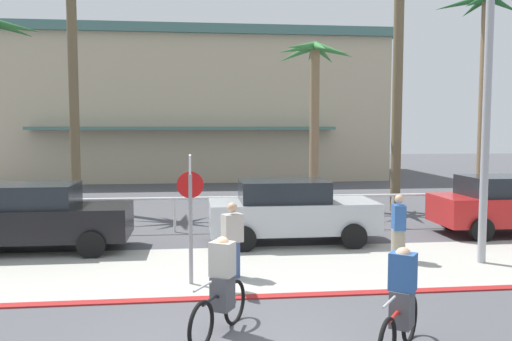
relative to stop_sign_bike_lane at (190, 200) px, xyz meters
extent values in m
plane|color=#4C4C51|center=(0.60, 6.86, -1.68)|extent=(80.00, 80.00, 0.00)
cube|color=#ADAAA0|center=(0.60, 1.06, -1.67)|extent=(44.00, 4.00, 0.02)
cube|color=maroon|center=(0.60, -0.94, -1.66)|extent=(44.00, 0.24, 0.03)
cube|color=#BCAD8E|center=(-0.42, 24.43, 2.35)|extent=(23.02, 11.14, 8.06)
cube|color=#47706B|center=(-0.42, 24.43, 6.63)|extent=(23.62, 11.74, 0.50)
cube|color=#47706B|center=(-0.42, 18.36, 1.32)|extent=(16.11, 1.20, 0.16)
cylinder|color=white|center=(0.60, 5.36, -0.68)|extent=(24.39, 0.08, 0.08)
cylinder|color=white|center=(-4.94, 5.36, -1.18)|extent=(0.08, 0.08, 1.00)
cylinder|color=white|center=(-2.73, 5.36, -1.18)|extent=(0.08, 0.08, 1.00)
cylinder|color=white|center=(-0.51, 5.36, -1.18)|extent=(0.08, 0.08, 1.00)
cylinder|color=white|center=(1.71, 5.36, -1.18)|extent=(0.08, 0.08, 1.00)
cylinder|color=white|center=(3.93, 5.36, -1.18)|extent=(0.08, 0.08, 1.00)
cylinder|color=white|center=(6.14, 5.36, -1.18)|extent=(0.08, 0.08, 1.00)
cylinder|color=white|center=(8.36, 5.36, -1.18)|extent=(0.08, 0.08, 1.00)
cylinder|color=gray|center=(0.00, 0.00, -0.58)|extent=(0.08, 0.08, 2.20)
cube|color=white|center=(0.00, 0.00, 0.70)|extent=(0.04, 0.56, 0.36)
cylinder|color=red|center=(0.00, 0.00, 0.30)|extent=(0.52, 0.03, 0.52)
cylinder|color=#9EA0A5|center=(6.56, 0.91, 2.07)|extent=(0.18, 0.18, 7.50)
cone|color=#2D6B33|center=(-6.23, 9.82, 4.96)|extent=(1.88, 0.32, 0.68)
cone|color=#2D6B33|center=(-6.57, 10.53, 4.99)|extent=(1.43, 1.67, 0.63)
cylinder|color=brown|center=(-4.34, 10.24, 2.65)|extent=(0.36, 0.36, 8.65)
cylinder|color=#846B4C|center=(4.66, 9.78, 1.40)|extent=(0.36, 0.36, 6.15)
cone|color=#387F3D|center=(5.39, 9.78, 4.27)|extent=(1.55, 0.32, 0.71)
cone|color=#387F3D|center=(5.13, 10.24, 4.21)|extent=(1.24, 1.24, 0.82)
cone|color=#387F3D|center=(4.66, 10.39, 4.26)|extent=(0.32, 1.32, 0.72)
cone|color=#387F3D|center=(4.07, 10.37, 4.23)|extent=(1.47, 1.47, 0.79)
cone|color=#387F3D|center=(3.98, 9.78, 4.33)|extent=(1.43, 0.32, 0.59)
cone|color=#387F3D|center=(4.01, 9.13, 4.34)|extent=(1.55, 1.55, 0.58)
cone|color=#387F3D|center=(4.66, 8.93, 4.29)|extent=(0.32, 1.77, 0.67)
cone|color=#387F3D|center=(5.18, 9.27, 4.25)|extent=(1.32, 1.32, 0.75)
cylinder|color=brown|center=(7.39, 8.38, 3.26)|extent=(0.36, 0.36, 9.87)
cylinder|color=#846B4C|center=(10.64, 8.28, 2.21)|extent=(0.36, 0.36, 7.77)
cone|color=#235B2D|center=(11.28, 8.28, 5.82)|extent=(1.39, 0.32, 0.83)
cone|color=#235B2D|center=(11.09, 8.85, 5.89)|extent=(1.20, 1.39, 0.71)
cone|color=#235B2D|center=(10.50, 8.91, 5.85)|extent=(0.62, 1.44, 0.77)
cone|color=#235B2D|center=(9.85, 8.67, 5.92)|extent=(1.79, 1.08, 0.65)
cone|color=#235B2D|center=(10.10, 8.02, 5.85)|extent=(1.34, 0.87, 0.78)
cube|color=black|center=(-3.76, 3.29, -0.95)|extent=(4.40, 1.80, 0.80)
cube|color=#1E2328|center=(-4.01, 3.29, -0.27)|extent=(2.29, 1.58, 0.56)
cylinder|color=black|center=(-2.35, 4.19, -1.35)|extent=(0.66, 0.22, 0.66)
cylinder|color=black|center=(-2.35, 2.39, -1.35)|extent=(0.66, 0.22, 0.66)
cube|color=#B2B7BC|center=(2.67, 3.50, -0.95)|extent=(4.40, 1.80, 0.80)
cube|color=#1E2328|center=(2.42, 3.50, -0.27)|extent=(2.29, 1.58, 0.56)
cylinder|color=black|center=(4.08, 4.40, -1.35)|extent=(0.66, 0.22, 0.66)
cylinder|color=black|center=(4.08, 2.60, -1.35)|extent=(0.66, 0.22, 0.66)
cylinder|color=black|center=(1.26, 4.40, -1.35)|extent=(0.66, 0.22, 0.66)
cylinder|color=black|center=(1.26, 2.60, -1.35)|extent=(0.66, 0.22, 0.66)
cube|color=red|center=(9.17, 3.96, -0.95)|extent=(4.40, 1.80, 0.80)
cube|color=#1E2328|center=(8.92, 3.96, -0.27)|extent=(2.29, 1.58, 0.56)
cylinder|color=black|center=(7.76, 4.86, -1.35)|extent=(0.66, 0.22, 0.66)
cylinder|color=black|center=(7.76, 3.06, -1.35)|extent=(0.66, 0.22, 0.66)
torus|color=black|center=(0.16, -3.10, -1.35)|extent=(0.41, 0.66, 0.72)
torus|color=black|center=(0.70, -2.14, -1.35)|extent=(0.41, 0.66, 0.72)
cylinder|color=black|center=(0.54, -2.43, -1.20)|extent=(0.38, 0.63, 0.35)
cylinder|color=black|center=(0.28, -2.89, -1.06)|extent=(0.23, 0.36, 0.07)
cylinder|color=black|center=(0.49, -2.51, -1.13)|extent=(0.05, 0.05, 0.44)
cylinder|color=silver|center=(0.18, -3.05, -0.80)|extent=(0.28, 0.45, 0.04)
cube|color=#4C4C51|center=(0.49, -2.51, -1.07)|extent=(0.40, 0.42, 0.52)
cube|color=#B7B2A8|center=(0.49, -2.51, -0.55)|extent=(0.42, 0.39, 0.52)
sphere|color=#D6A884|center=(0.49, -2.51, -0.32)|extent=(0.22, 0.22, 0.22)
torus|color=black|center=(3.17, -3.16, -1.35)|extent=(0.48, 0.61, 0.72)
cylinder|color=red|center=(2.97, -3.42, -1.20)|extent=(0.46, 0.58, 0.35)
cylinder|color=red|center=(2.65, -3.84, -1.06)|extent=(0.27, 0.34, 0.07)
cylinder|color=red|center=(2.91, -3.50, -1.13)|extent=(0.05, 0.05, 0.44)
cylinder|color=silver|center=(2.54, -3.99, -0.80)|extent=(0.33, 0.42, 0.04)
cube|color=#4C4C51|center=(2.91, -3.50, -1.07)|extent=(0.42, 0.42, 0.52)
cube|color=#2D5699|center=(2.91, -3.50, -0.55)|extent=(0.43, 0.41, 0.52)
sphere|color=#D6A884|center=(2.91, -3.50, -0.32)|extent=(0.22, 0.22, 0.22)
cylinder|color=#384C7A|center=(0.84, 0.38, -1.30)|extent=(0.42, 0.42, 0.75)
cube|color=#B7B2A8|center=(0.84, 0.38, -0.64)|extent=(0.47, 0.39, 0.58)
sphere|color=#D6A884|center=(0.84, 0.38, -0.21)|extent=(0.21, 0.21, 0.21)
cylinder|color=gray|center=(4.74, 1.30, -1.30)|extent=(0.37, 0.37, 0.74)
cube|color=#2D5699|center=(4.74, 1.30, -0.65)|extent=(0.32, 0.44, 0.57)
sphere|color=#D6A884|center=(4.74, 1.30, -0.23)|extent=(0.20, 0.20, 0.20)
camera|label=1|loc=(0.09, -10.44, 1.45)|focal=37.70mm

